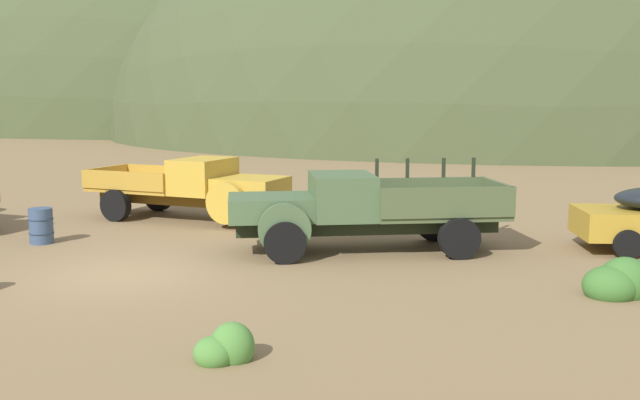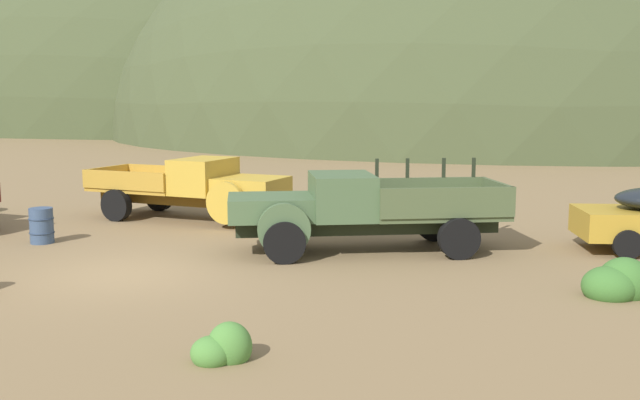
{
  "view_description": "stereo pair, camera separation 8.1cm",
  "coord_description": "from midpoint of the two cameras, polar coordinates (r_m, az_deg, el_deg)",
  "views": [
    {
      "loc": [
        6.97,
        -13.53,
        3.69
      ],
      "look_at": [
        3.33,
        4.37,
        1.07
      ],
      "focal_mm": 40.14,
      "sensor_mm": 36.0,
      "label": 1
    },
    {
      "loc": [
        7.05,
        -13.51,
        3.69
      ],
      "look_at": [
        3.33,
        4.37,
        1.07
      ],
      "focal_mm": 40.14,
      "sensor_mm": 36.0,
      "label": 2
    }
  ],
  "objects": [
    {
      "name": "ground_plane",
      "position": [
        15.67,
        -15.29,
        -5.75
      ],
      "size": [
        300.0,
        300.0,
        0.0
      ],
      "primitive_type": "plane",
      "color": "olive"
    },
    {
      "name": "hill_distant",
      "position": [
        90.98,
        -9.37,
        5.73
      ],
      "size": [
        93.93,
        54.22,
        54.53
      ],
      "primitive_type": "ellipsoid",
      "color": "#424C2D",
      "rests_on": "ground"
    },
    {
      "name": "hill_far_right",
      "position": [
        74.03,
        13.14,
        5.09
      ],
      "size": [
        73.93,
        67.22,
        49.18
      ],
      "primitive_type": "ellipsoid",
      "color": "#424C2D",
      "rests_on": "ground"
    },
    {
      "name": "truck_faded_yellow",
      "position": [
        21.84,
        -9.35,
        1.0
      ],
      "size": [
        6.47,
        3.28,
        1.89
      ],
      "rotation": [
        0.0,
        0.0,
        -0.2
      ],
      "color": "brown",
      "rests_on": "ground"
    },
    {
      "name": "truck_weathered_green",
      "position": [
        17.16,
        2.28,
        -0.85
      ],
      "size": [
        6.87,
        3.99,
        2.16
      ],
      "rotation": [
        0.0,
        0.0,
        3.46
      ],
      "color": "#232B1B",
      "rests_on": "ground"
    },
    {
      "name": "oil_drum_spare",
      "position": [
        19.58,
        -21.21,
        -1.91
      ],
      "size": [
        0.63,
        0.63,
        0.91
      ],
      "color": "#384C6B",
      "rests_on": "ground"
    },
    {
      "name": "bush_front_left",
      "position": [
        10.41,
        -7.52,
        -11.67
      ],
      "size": [
        0.84,
        0.72,
        0.71
      ],
      "color": "#4C8438",
      "rests_on": "ground"
    },
    {
      "name": "bush_near_barrel",
      "position": [
        14.62,
        22.73,
        -6.21
      ],
      "size": [
        1.29,
        1.13,
        0.94
      ],
      "color": "#3D702D",
      "rests_on": "ground"
    }
  ]
}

